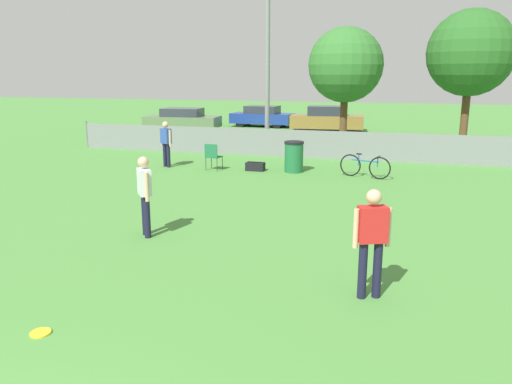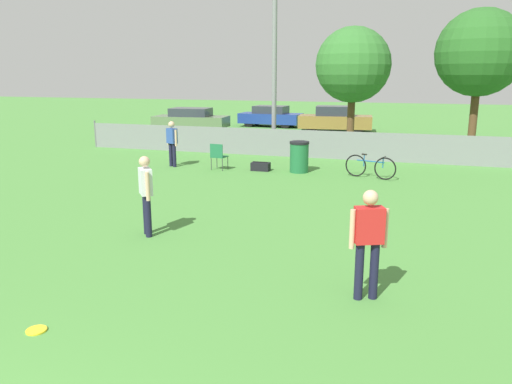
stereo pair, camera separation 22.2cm
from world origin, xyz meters
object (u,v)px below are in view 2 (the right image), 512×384
(light_pole, at_px, (275,35))
(tree_near_pole, at_px, (353,65))
(parked_car_blue, at_px, (271,116))
(gear_bag_sideline, at_px, (261,166))
(bicycle_sideline, at_px, (370,167))
(spectator_in_blue, at_px, (172,141))
(frisbee_disc, at_px, (36,330))
(tree_far_right, at_px, (480,53))
(trash_bin, at_px, (299,157))
(folding_chair_sideline, at_px, (218,155))
(parked_car_olive, at_px, (191,119))
(player_defender_red, at_px, (368,237))
(player_receiver_white, at_px, (146,190))
(parked_car_tan, at_px, (335,119))

(light_pole, distance_m, tree_near_pole, 3.65)
(parked_car_blue, bearing_deg, gear_bag_sideline, -71.75)
(bicycle_sideline, height_order, gear_bag_sideline, bicycle_sideline)
(spectator_in_blue, height_order, frisbee_disc, spectator_in_blue)
(tree_far_right, relative_size, trash_bin, 5.55)
(light_pole, bearing_deg, folding_chair_sideline, -98.08)
(tree_far_right, height_order, parked_car_blue, tree_far_right)
(tree_near_pole, xyz_separation_m, spectator_in_blue, (-5.53, -6.22, -2.69))
(gear_bag_sideline, bearing_deg, trash_bin, 5.89)
(tree_near_pole, distance_m, parked_car_olive, 11.77)
(bicycle_sideline, bearing_deg, gear_bag_sideline, -165.87)
(frisbee_disc, height_order, gear_bag_sideline, gear_bag_sideline)
(player_defender_red, distance_m, trash_bin, 9.88)
(trash_bin, bearing_deg, folding_chair_sideline, -170.54)
(player_receiver_white, distance_m, parked_car_blue, 22.41)
(spectator_in_blue, bearing_deg, folding_chair_sideline, -156.19)
(tree_far_right, xyz_separation_m, parked_car_tan, (-6.77, 6.87, -3.38))
(player_receiver_white, relative_size, player_defender_red, 1.00)
(tree_near_pole, xyz_separation_m, player_defender_red, (2.23, -15.20, -2.67))
(light_pole, xyz_separation_m, parked_car_olive, (-7.09, 6.79, -4.20))
(parked_car_tan, bearing_deg, light_pole, -104.73)
(spectator_in_blue, bearing_deg, tree_far_right, -121.60)
(frisbee_disc, distance_m, parked_car_olive, 24.19)
(trash_bin, relative_size, parked_car_olive, 0.23)
(tree_near_pole, relative_size, bicycle_sideline, 3.18)
(player_defender_red, relative_size, bicycle_sideline, 1.00)
(tree_near_pole, bearing_deg, player_defender_red, -81.64)
(tree_near_pole, bearing_deg, frisbee_disc, -95.65)
(frisbee_disc, xyz_separation_m, gear_bag_sideline, (-0.54, 11.51, 0.13))
(bicycle_sideline, bearing_deg, folding_chair_sideline, -161.65)
(folding_chair_sideline, xyz_separation_m, parked_car_blue, (-2.43, 14.88, 0.12))
(folding_chair_sideline, bearing_deg, parked_car_tan, -93.20)
(gear_bag_sideline, xyz_separation_m, parked_car_olive, (-7.86, 11.17, 0.50))
(player_defender_red, bearing_deg, tree_far_right, 55.99)
(gear_bag_sideline, bearing_deg, parked_car_olive, 125.15)
(tree_far_right, xyz_separation_m, trash_bin, (-5.92, -6.06, -3.55))
(tree_near_pole, relative_size, parked_car_blue, 1.31)
(parked_car_tan, bearing_deg, parked_car_blue, 154.70)
(light_pole, relative_size, bicycle_sideline, 4.94)
(parked_car_blue, xyz_separation_m, parked_car_tan, (4.35, -1.48, 0.05))
(light_pole, relative_size, trash_bin, 7.77)
(frisbee_disc, relative_size, folding_chair_sideline, 0.29)
(player_defender_red, height_order, parked_car_blue, player_defender_red)
(tree_far_right, relative_size, parked_car_olive, 1.29)
(bicycle_sideline, relative_size, trash_bin, 1.57)
(player_defender_red, xyz_separation_m, gear_bag_sideline, (-4.51, 9.21, -0.82))
(player_defender_red, relative_size, parked_car_blue, 0.41)
(trash_bin, xyz_separation_m, parked_car_olive, (-9.19, 11.03, 0.11))
(tree_far_right, distance_m, bicycle_sideline, 8.15)
(tree_far_right, bearing_deg, bicycle_sideline, -119.03)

